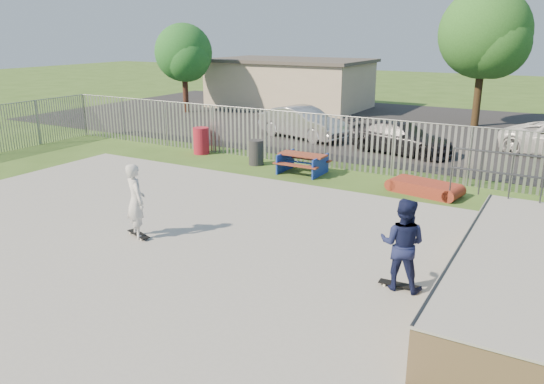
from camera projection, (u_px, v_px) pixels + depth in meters
The scene contains 17 objects.
ground at pixel (138, 238), 13.25m from camera, with size 120.00×120.00×0.00m, color #375B1F.
concrete_slab at pixel (138, 236), 13.23m from camera, with size 15.00×12.00×0.15m, color #999894.
fence at pixel (266, 166), 16.28m from camera, with size 26.04×16.02×2.00m.
picnic_table at pixel (303, 163), 19.23m from camera, with size 1.72×1.41×0.72m.
funbox at pixel (424, 188), 16.85m from camera, with size 2.09×1.32×0.39m.
trash_bin_red at pixel (201, 141), 22.25m from camera, with size 0.67×0.67×1.11m, color maroon.
trash_bin_grey at pixel (256, 152), 20.43m from camera, with size 0.58×0.58×0.96m, color #2A2A2C.
parking_lot at pixel (384, 126), 29.00m from camera, with size 40.00×18.00×0.02m, color black.
car_silver at pixel (303, 123), 25.38m from camera, with size 1.59×4.55×1.50m, color silver.
car_dark at pixel (401, 138), 22.28m from camera, with size 1.83×4.50×1.31m, color black.
building at pixel (290, 83), 35.66m from camera, with size 10.40×6.40×3.20m.
tree_left at pixel (184, 53), 32.75m from camera, with size 3.54×3.54×5.47m.
tree_mid at pixel (485, 33), 27.39m from camera, with size 4.67×4.67×7.20m.
skateboard_a at pixel (399, 286), 10.38m from camera, with size 0.81×0.25×0.08m.
skateboard_b at pixel (139, 235), 12.96m from camera, with size 0.82×0.44×0.08m.
skater_navy at pixel (402, 244), 10.12m from camera, with size 0.89×0.69×1.83m, color #141A40.
skater_white at pixel (136, 201), 12.71m from camera, with size 0.67×0.44×1.83m, color silver.
Camera 1 is at (9.06, -9.02, 4.97)m, focal length 35.00 mm.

